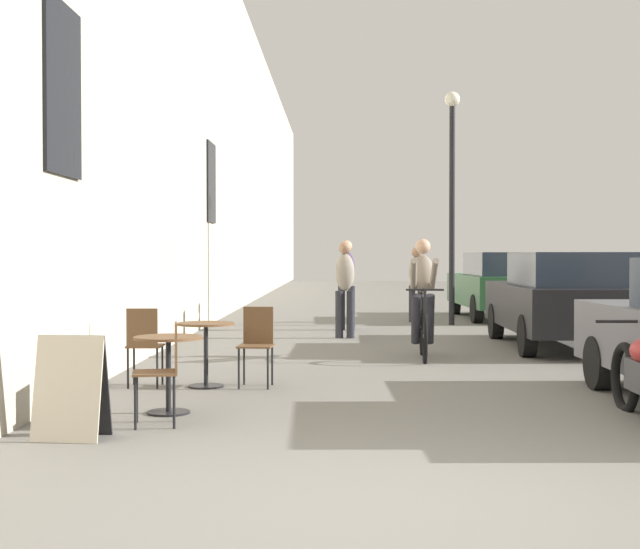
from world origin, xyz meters
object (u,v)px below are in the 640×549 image
(cafe_chair_mid_toward_wall, at_px, (257,340))
(pedestrian_mid, at_px, (346,279))
(street_lamp, at_px, (452,177))
(parked_car_third, at_px, (501,284))
(cafe_chair_near_toward_street, at_px, (164,366))
(cafe_table_mid, at_px, (206,341))
(cafe_table_near, at_px, (168,358))
(cafe_chair_mid_toward_street, at_px, (144,341))
(pedestrian_far, at_px, (416,280))
(pedestrian_near, at_px, (345,284))
(cyclist_on_bicycle, at_px, (423,301))
(parked_car_second, at_px, (563,298))
(sandwich_board_sign, at_px, (72,387))

(cafe_chair_mid_toward_wall, relative_size, pedestrian_mid, 0.51)
(street_lamp, distance_m, parked_car_third, 3.25)
(cafe_chair_near_toward_street, relative_size, cafe_table_mid, 1.24)
(cafe_table_near, relative_size, cafe_chair_mid_toward_street, 0.81)
(pedestrian_mid, bearing_deg, pedestrian_far, 53.41)
(cafe_table_mid, distance_m, pedestrian_far, 10.15)
(pedestrian_near, xyz_separation_m, pedestrian_far, (1.60, 3.79, -0.04))
(cafe_table_near, distance_m, cafe_chair_mid_toward_wall, 1.85)
(parked_car_third, bearing_deg, cyclist_on_bicycle, -108.12)
(parked_car_second, bearing_deg, cafe_chair_near_toward_street, -127.95)
(cafe_table_mid, bearing_deg, cafe_table_near, -93.56)
(street_lamp, bearing_deg, cafe_table_mid, -113.65)
(cafe_chair_mid_toward_wall, bearing_deg, parked_car_third, 66.16)
(pedestrian_near, relative_size, parked_car_second, 0.40)
(pedestrian_far, xyz_separation_m, street_lamp, (0.67, -0.80, 2.18))
(cafe_chair_near_toward_street, relative_size, pedestrian_mid, 0.51)
(cafe_table_mid, relative_size, cafe_chair_mid_toward_wall, 0.81)
(pedestrian_far, bearing_deg, street_lamp, -49.85)
(cafe_chair_mid_toward_street, height_order, pedestrian_far, pedestrian_far)
(cafe_chair_mid_toward_wall, bearing_deg, cyclist_on_bicycle, 52.85)
(cafe_chair_mid_toward_street, height_order, pedestrian_mid, pedestrian_mid)
(cafe_table_near, height_order, pedestrian_near, pedestrian_near)
(pedestrian_near, height_order, pedestrian_far, pedestrian_near)
(cafe_chair_mid_toward_street, bearing_deg, cyclist_on_bicycle, 41.32)
(sandwich_board_sign, height_order, pedestrian_mid, pedestrian_mid)
(cafe_table_near, relative_size, pedestrian_mid, 0.41)
(cafe_chair_mid_toward_street, xyz_separation_m, pedestrian_mid, (2.32, 7.61, 0.48))
(pedestrian_near, bearing_deg, parked_car_second, -24.49)
(cafe_chair_mid_toward_street, xyz_separation_m, pedestrian_far, (3.87, 9.70, 0.41))
(cafe_chair_mid_toward_street, distance_m, cyclist_on_bicycle, 4.51)
(cafe_chair_mid_toward_wall, distance_m, street_lamp, 9.71)
(cafe_table_mid, bearing_deg, street_lamp, 66.35)
(pedestrian_far, bearing_deg, cafe_table_mid, -108.35)
(cafe_chair_mid_toward_wall, xyz_separation_m, pedestrian_far, (2.63, 9.55, 0.41))
(parked_car_second, bearing_deg, cafe_table_near, -131.02)
(pedestrian_mid, bearing_deg, street_lamp, 30.24)
(sandwich_board_sign, bearing_deg, cyclist_on_bicycle, 59.42)
(parked_car_second, bearing_deg, street_lamp, 104.43)
(cafe_chair_mid_toward_street, relative_size, pedestrian_far, 0.54)
(cafe_chair_mid_toward_street, relative_size, pedestrian_mid, 0.51)
(pedestrian_near, xyz_separation_m, street_lamp, (2.27, 3.00, 2.14))
(cafe_table_mid, distance_m, cafe_chair_mid_toward_wall, 0.57)
(parked_car_second, relative_size, parked_car_third, 0.98)
(cyclist_on_bicycle, bearing_deg, cafe_table_near, -121.65)
(cafe_table_mid, relative_size, pedestrian_near, 0.42)
(cafe_chair_near_toward_street, xyz_separation_m, pedestrian_near, (1.62, 8.07, 0.45))
(cafe_chair_mid_toward_street, bearing_deg, cafe_table_mid, 6.39)
(cafe_chair_near_toward_street, height_order, street_lamp, street_lamp)
(parked_car_third, bearing_deg, cafe_chair_mid_toward_wall, -113.84)
(cafe_table_near, xyz_separation_m, parked_car_third, (5.34, 12.30, 0.27))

